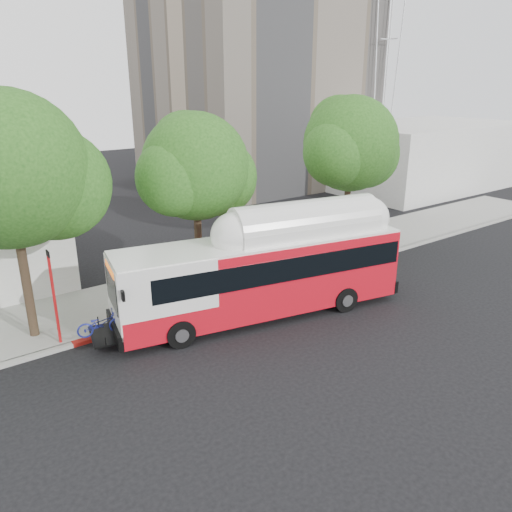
# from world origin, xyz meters

# --- Properties ---
(ground) EXTENTS (120.00, 120.00, 0.00)m
(ground) POSITION_xyz_m (0.00, 0.00, 0.00)
(ground) COLOR black
(ground) RESTS_ON ground
(sidewalk) EXTENTS (60.00, 5.00, 0.15)m
(sidewalk) POSITION_xyz_m (0.00, 6.50, 0.07)
(sidewalk) COLOR gray
(sidewalk) RESTS_ON ground
(curb_strip) EXTENTS (60.00, 0.30, 0.15)m
(curb_strip) POSITION_xyz_m (0.00, 3.90, 0.07)
(curb_strip) COLOR gray
(curb_strip) RESTS_ON ground
(red_curb_segment) EXTENTS (10.00, 0.32, 0.16)m
(red_curb_segment) POSITION_xyz_m (-3.00, 3.90, 0.08)
(red_curb_segment) COLOR maroon
(red_curb_segment) RESTS_ON ground
(street_tree_left) EXTENTS (6.67, 5.80, 9.74)m
(street_tree_left) POSITION_xyz_m (-8.53, 5.56, 6.60)
(street_tree_left) COLOR #2D2116
(street_tree_left) RESTS_ON ground
(street_tree_mid) EXTENTS (5.75, 5.00, 8.62)m
(street_tree_mid) POSITION_xyz_m (-0.59, 6.06, 5.91)
(street_tree_mid) COLOR #2D2116
(street_tree_mid) RESTS_ON ground
(street_tree_right) EXTENTS (6.21, 5.40, 9.18)m
(street_tree_right) POSITION_xyz_m (9.44, 5.86, 6.26)
(street_tree_right) COLOR #2D2116
(street_tree_right) RESTS_ON ground
(horizon_block) EXTENTS (20.00, 12.00, 6.00)m
(horizon_block) POSITION_xyz_m (30.00, 16.00, 3.00)
(horizon_block) COLOR silver
(horizon_block) RESTS_ON ground
(transit_bus) EXTENTS (13.79, 5.12, 4.02)m
(transit_bus) POSITION_xyz_m (-0.19, 1.77, 1.88)
(transit_bus) COLOR red
(transit_bus) RESTS_ON ground
(signal_pole) EXTENTS (0.11, 0.37, 3.95)m
(signal_pole) POSITION_xyz_m (-8.34, 4.25, 2.03)
(signal_pole) COLOR red
(signal_pole) RESTS_ON ground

